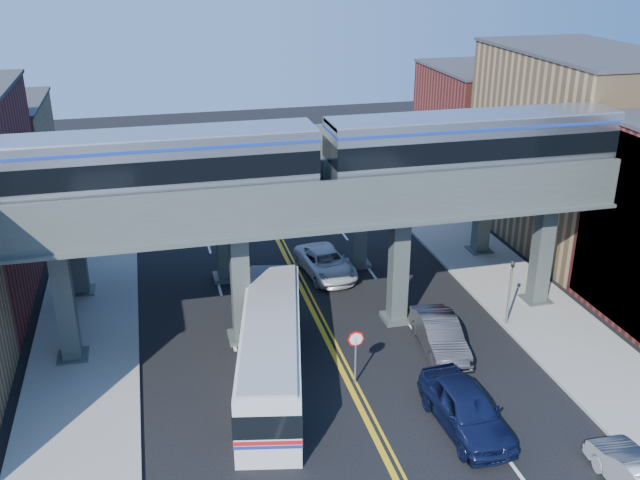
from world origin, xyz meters
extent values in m
plane|color=black|center=(0.00, 0.00, 0.00)|extent=(120.00, 120.00, 0.00)
cube|color=gray|center=(-11.50, 10.00, 0.08)|extent=(5.00, 70.00, 0.16)
cube|color=gray|center=(11.50, 10.00, 0.08)|extent=(5.00, 70.00, 0.16)
cube|color=#95774D|center=(18.50, 16.00, 6.00)|extent=(8.00, 14.00, 12.00)
cube|color=maroon|center=(18.50, 29.00, 4.50)|extent=(8.00, 10.00, 9.00)
cube|color=teal|center=(14.55, 4.00, 4.75)|extent=(0.10, 9.50, 9.50)
cube|color=#404B46|center=(-12.00, 8.00, 3.00)|extent=(0.85, 0.85, 6.00)
cube|color=#404B46|center=(-4.00, 8.00, 3.00)|extent=(0.85, 0.85, 6.00)
cube|color=#404B46|center=(4.00, 8.00, 3.00)|extent=(0.85, 0.85, 6.00)
cube|color=#404B46|center=(12.00, 8.00, 3.00)|extent=(0.85, 0.85, 6.00)
cube|color=#444D49|center=(0.00, 8.00, 6.70)|extent=(52.00, 3.60, 1.40)
cube|color=#404B46|center=(-12.00, 15.00, 3.00)|extent=(0.85, 0.85, 6.00)
cube|color=#404B46|center=(-4.00, 15.00, 3.00)|extent=(0.85, 0.85, 6.00)
cube|color=#404B46|center=(4.00, 15.00, 3.00)|extent=(0.85, 0.85, 6.00)
cube|color=#404B46|center=(12.00, 15.00, 3.00)|extent=(0.85, 0.85, 6.00)
cube|color=#444D49|center=(0.00, 15.00, 6.70)|extent=(52.00, 3.60, 1.40)
cube|color=black|center=(-12.10, 8.00, 7.52)|extent=(2.07, 2.07, 0.23)
cube|color=black|center=(-2.97, 8.00, 7.52)|extent=(2.07, 2.07, 0.23)
cube|color=#AFB1B9|center=(-7.54, 8.00, 9.14)|extent=(14.27, 2.72, 3.00)
cube|color=black|center=(-7.54, 8.00, 9.29)|extent=(14.29, 2.78, 1.03)
cube|color=black|center=(2.97, 8.00, 7.52)|extent=(2.07, 2.07, 0.23)
cube|color=black|center=(12.10, 8.00, 7.52)|extent=(2.07, 2.07, 0.23)
cube|color=#AFB1B9|center=(7.54, 8.00, 9.14)|extent=(14.27, 2.72, 3.00)
cube|color=black|center=(7.54, 8.00, 9.29)|extent=(14.29, 2.78, 1.03)
cylinder|color=slate|center=(0.30, 3.00, 1.15)|extent=(0.09, 0.09, 2.30)
cylinder|color=red|center=(0.30, 3.00, 2.25)|extent=(0.76, 0.04, 0.76)
cylinder|color=slate|center=(9.20, 6.00, 1.60)|extent=(0.12, 0.12, 3.20)
imported|color=black|center=(9.20, 6.00, 3.65)|extent=(0.15, 0.18, 0.90)
cube|color=silver|center=(-3.25, 4.00, 1.49)|extent=(4.76, 11.82, 2.98)
cube|color=black|center=(-3.25, 4.00, 1.88)|extent=(4.83, 11.87, 1.01)
cube|color=#B21419|center=(-3.25, 4.00, 1.20)|extent=(4.82, 11.87, 0.17)
cylinder|color=black|center=(-3.99, 0.38, 0.48)|extent=(2.74, 1.46, 0.96)
cylinder|color=black|center=(-2.61, 7.17, 0.48)|extent=(2.74, 1.46, 0.96)
imported|color=#0F1537|center=(3.69, -1.10, 0.93)|extent=(2.43, 5.56, 1.86)
imported|color=#302F32|center=(5.00, 4.71, 0.82)|extent=(2.24, 5.14, 1.64)
imported|color=silver|center=(1.80, 14.20, 0.73)|extent=(3.06, 5.54, 1.47)
imported|color=#A6A5AA|center=(1.80, 26.02, 0.87)|extent=(2.62, 6.06, 1.74)
imported|color=#A6A7AB|center=(8.03, -5.99, 0.74)|extent=(1.67, 4.54, 1.49)
camera|label=1|loc=(-7.61, -22.62, 18.08)|focal=40.00mm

